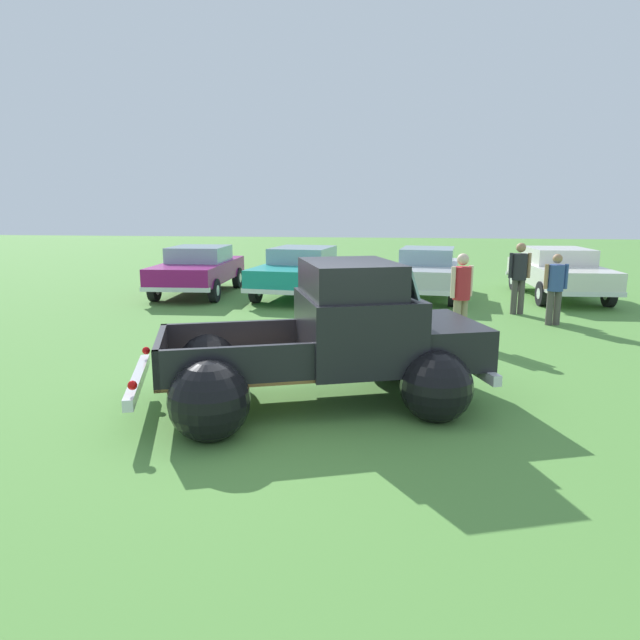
# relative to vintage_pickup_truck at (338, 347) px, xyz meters

# --- Properties ---
(ground_plane) EXTENTS (80.00, 80.00, 0.00)m
(ground_plane) POSITION_rel_vintage_pickup_truck_xyz_m (-0.37, -0.12, -0.76)
(ground_plane) COLOR #548C3D
(vintage_pickup_truck) EXTENTS (4.99, 3.81, 1.96)m
(vintage_pickup_truck) POSITION_rel_vintage_pickup_truck_xyz_m (0.00, 0.00, 0.00)
(vintage_pickup_truck) COLOR black
(vintage_pickup_truck) RESTS_ON ground
(show_car_0) EXTENTS (2.06, 4.42, 1.43)m
(show_car_0) POSITION_rel_vintage_pickup_truck_xyz_m (-5.06, 8.92, 0.03)
(show_car_0) COLOR black
(show_car_0) RESTS_ON ground
(show_car_1) EXTENTS (2.51, 4.85, 1.43)m
(show_car_1) POSITION_rel_vintage_pickup_truck_xyz_m (-1.93, 8.99, 0.03)
(show_car_1) COLOR black
(show_car_1) RESTS_ON ground
(show_car_2) EXTENTS (2.32, 4.44, 1.43)m
(show_car_2) POSITION_rel_vintage_pickup_truck_xyz_m (1.74, 9.17, 0.02)
(show_car_2) COLOR black
(show_car_2) RESTS_ON ground
(show_car_3) EXTENTS (2.09, 4.62, 1.43)m
(show_car_3) POSITION_rel_vintage_pickup_truck_xyz_m (5.54, 9.59, 0.03)
(show_car_3) COLOR black
(show_car_3) RESTS_ON ground
(spectator_0) EXTENTS (0.49, 0.47, 1.74)m
(spectator_0) POSITION_rel_vintage_pickup_truck_xyz_m (2.07, 3.69, 0.24)
(spectator_0) COLOR gray
(spectator_0) RESTS_ON ground
(spectator_1) EXTENTS (0.54, 0.37, 1.76)m
(spectator_1) POSITION_rel_vintage_pickup_truck_xyz_m (3.82, 6.79, 0.25)
(spectator_1) COLOR #4C4742
(spectator_1) RESTS_ON ground
(spectator_2) EXTENTS (0.54, 0.38, 1.60)m
(spectator_2) POSITION_rel_vintage_pickup_truck_xyz_m (4.35, 5.57, 0.15)
(spectator_2) COLOR #4C4742
(spectator_2) RESTS_ON ground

